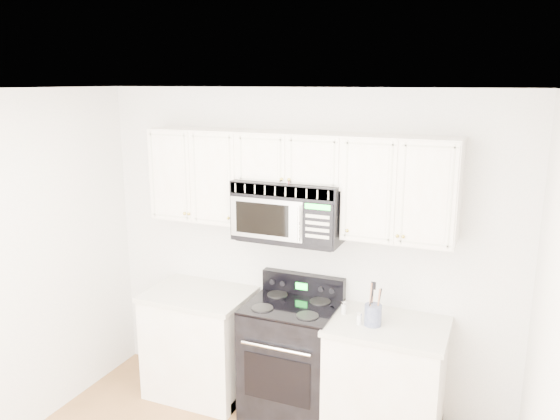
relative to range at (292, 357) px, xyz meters
The scene contains 9 objects.
room 1.67m from the range, 91.48° to the right, with size 3.51×3.51×2.61m.
base_cabinet_left 0.84m from the range, behind, with size 0.86×0.65×0.92m.
base_cabinet_right 0.76m from the range, ahead, with size 0.86×0.65×0.92m.
range is the anchor object (origin of this frame).
upper_cabinets 1.46m from the range, 106.01° to the left, with size 2.44×0.37×0.75m.
microwave 1.20m from the range, 121.12° to the left, with size 0.83×0.47×0.46m.
utensil_crock 0.85m from the range, ahead, with size 0.12×0.12×0.33m.
shaker_salt 0.64m from the range, ahead, with size 0.04×0.04×0.10m.
shaker_pepper 0.75m from the range, 11.19° to the right, with size 0.04×0.04×0.09m.
Camera 1 is at (1.49, -2.27, 2.64)m, focal length 35.00 mm.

